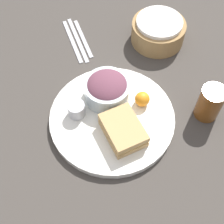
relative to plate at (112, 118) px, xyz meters
name	(u,v)px	position (x,y,z in m)	size (l,w,h in m)	color
ground_plane	(112,120)	(0.00, 0.00, -0.01)	(4.00, 4.00, 0.00)	#3D3833
plate	(112,118)	(0.00, 0.00, 0.00)	(0.33, 0.33, 0.02)	white
sandwich	(123,130)	(0.06, 0.00, 0.03)	(0.12, 0.09, 0.04)	tan
salad_bowl	(107,89)	(-0.06, 0.02, 0.05)	(0.12, 0.12, 0.07)	silver
dressing_cup	(76,109)	(-0.05, -0.08, 0.03)	(0.05, 0.05, 0.04)	#B7B7BC
orange_wedge	(142,99)	(0.00, 0.09, 0.03)	(0.04, 0.04, 0.04)	orange
drink_glass	(210,103)	(0.10, 0.24, 0.04)	(0.06, 0.06, 0.10)	brown
bread_basket	(158,31)	(-0.20, 0.26, 0.03)	(0.17, 0.17, 0.08)	#997547
fork	(72,41)	(-0.32, 0.02, -0.01)	(0.20, 0.01, 0.01)	#B2B2B7
knife	(78,40)	(-0.32, 0.04, -0.01)	(0.21, 0.01, 0.01)	#B2B2B7
spoon	(83,38)	(-0.32, 0.05, -0.01)	(0.18, 0.01, 0.01)	#B2B2B7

